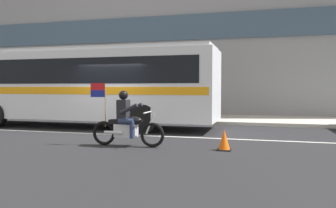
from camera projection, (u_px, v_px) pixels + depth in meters
ground_plane at (111, 132)px, 12.24m from camera, size 60.00×60.00×0.00m
sidewalk_curb at (152, 118)px, 17.16m from camera, size 28.00×3.80×0.15m
lane_center_stripe at (104, 134)px, 11.66m from camera, size 26.60×0.14×0.01m
transit_bus at (84, 82)px, 13.75m from camera, size 11.16×2.74×3.22m
motorcycle_with_rider at (127, 123)px, 9.24m from camera, size 2.20×0.64×1.78m
fire_hydrant at (91, 110)px, 16.44m from camera, size 0.22×0.30×0.75m
traffic_cone at (224, 140)px, 8.65m from camera, size 0.36×0.36×0.55m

